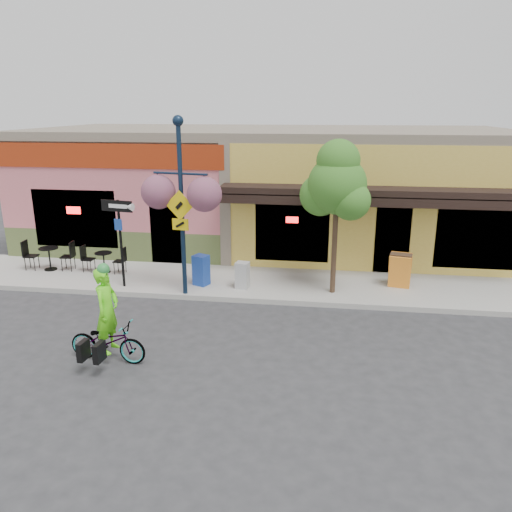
{
  "coord_description": "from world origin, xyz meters",
  "views": [
    {
      "loc": [
        2.26,
        -12.38,
        5.3
      ],
      "look_at": [
        0.43,
        0.5,
        1.4
      ],
      "focal_mm": 35.0,
      "sensor_mm": 36.0,
      "label": 1
    }
  ],
  "objects": [
    {
      "name": "street_tree",
      "position": [
        2.54,
        1.34,
        2.35
      ],
      "size": [
        2.09,
        2.09,
        4.4
      ],
      "primitive_type": null,
      "rotation": [
        0.0,
        0.0,
        -0.25
      ],
      "color": "#3D7A26",
      "rests_on": "sidewalk"
    },
    {
      "name": "cafe_set_right",
      "position": [
        -4.76,
        2.11,
        0.59
      ],
      "size": [
        1.49,
        0.8,
        0.87
      ],
      "primitive_type": null,
      "rotation": [
        0.0,
        0.0,
        -0.05
      ],
      "color": "black",
      "rests_on": "sidewalk"
    },
    {
      "name": "lamp_post",
      "position": [
        -1.65,
        0.65,
        2.63
      ],
      "size": [
        1.66,
        0.87,
        4.96
      ],
      "primitive_type": null,
      "rotation": [
        0.0,
        0.0,
        -0.16
      ],
      "color": "#112137",
      "rests_on": "sidewalk"
    },
    {
      "name": "curb",
      "position": [
        0.0,
        0.55,
        0.07
      ],
      "size": [
        24.0,
        0.12,
        0.15
      ],
      "primitive_type": "cube",
      "color": "#A8A59E",
      "rests_on": "ground"
    },
    {
      "name": "sandwich_board",
      "position": [
        4.47,
        1.86,
        0.66
      ],
      "size": [
        0.7,
        0.58,
        1.03
      ],
      "primitive_type": null,
      "rotation": [
        0.0,
        0.0,
        -0.22
      ],
      "color": "orange",
      "rests_on": "sidewalk"
    },
    {
      "name": "cyclist_rider",
      "position": [
        -2.23,
        -3.18,
        0.93
      ],
      "size": [
        0.5,
        0.72,
        1.86
      ],
      "primitive_type": "imported",
      "rotation": [
        0.0,
        0.0,
        1.49
      ],
      "color": "#61EE19",
      "rests_on": "ground"
    },
    {
      "name": "cafe_set_left",
      "position": [
        -6.64,
        2.12,
        0.64
      ],
      "size": [
        1.69,
        0.94,
        0.98
      ],
      "primitive_type": null,
      "rotation": [
        0.0,
        0.0,
        0.08
      ],
      "color": "black",
      "rests_on": "sidewalk"
    },
    {
      "name": "newspaper_box_blue",
      "position": [
        -1.36,
        1.42,
        0.61
      ],
      "size": [
        0.53,
        0.5,
        0.92
      ],
      "primitive_type": null,
      "rotation": [
        0.0,
        0.0,
        -0.41
      ],
      "color": "#1B3FA3",
      "rests_on": "sidewalk"
    },
    {
      "name": "bicycle",
      "position": [
        -2.28,
        -3.18,
        0.46
      ],
      "size": [
        1.78,
        0.75,
        0.91
      ],
      "primitive_type": "imported",
      "rotation": [
        0.0,
        0.0,
        1.49
      ],
      "color": "maroon",
      "rests_on": "ground"
    },
    {
      "name": "building",
      "position": [
        0.0,
        7.5,
        2.25
      ],
      "size": [
        18.2,
        8.2,
        4.5
      ],
      "primitive_type": null,
      "color": "#C6626B",
      "rests_on": "ground"
    },
    {
      "name": "newspaper_box_grey",
      "position": [
        -0.09,
        1.31,
        0.55
      ],
      "size": [
        0.42,
        0.39,
        0.79
      ],
      "primitive_type": null,
      "rotation": [
        0.0,
        0.0,
        -0.17
      ],
      "color": "#ABABAB",
      "rests_on": "sidewalk"
    },
    {
      "name": "one_way_sign",
      "position": [
        -3.62,
        0.97,
        1.45
      ],
      "size": [
        1.02,
        0.39,
        2.61
      ],
      "primitive_type": null,
      "rotation": [
        0.0,
        0.0,
        -0.18
      ],
      "color": "black",
      "rests_on": "sidewalk"
    },
    {
      "name": "sidewalk",
      "position": [
        0.0,
        2.0,
        0.07
      ],
      "size": [
        24.0,
        3.0,
        0.15
      ],
      "primitive_type": "cube",
      "color": "#9E9B93",
      "rests_on": "ground"
    },
    {
      "name": "ground",
      "position": [
        0.0,
        0.0,
        0.0
      ],
      "size": [
        90.0,
        90.0,
        0.0
      ],
      "primitive_type": "plane",
      "color": "#2D2D30",
      "rests_on": "ground"
    }
  ]
}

